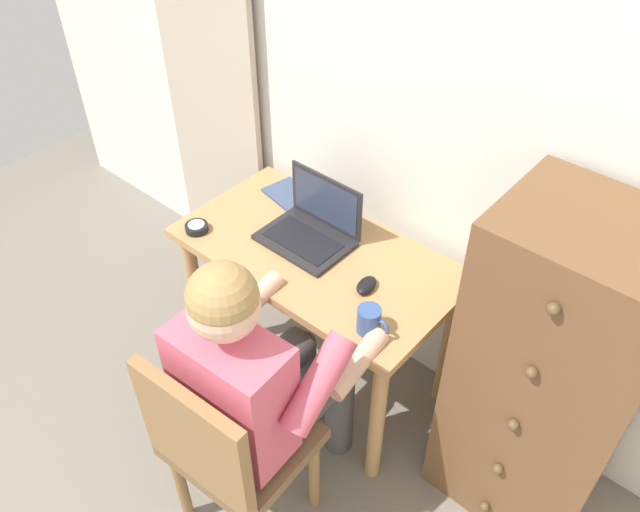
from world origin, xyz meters
The scene contains 11 objects.
wall_back centered at (0.00, 2.20, 1.25)m, with size 4.80×0.05×2.50m, color silver.
curtain_panel centered at (-1.12, 2.13, 1.14)m, with size 0.58×0.03×2.28m, color #BCAD99.
desk centered at (-0.24, 1.84, 0.60)m, with size 1.09×0.59×0.71m.
dresser centered at (0.67, 1.92, 0.63)m, with size 0.53×0.47×1.26m.
chair centered at (0.00, 1.12, 0.51)m, with size 0.44×0.42×0.90m.
person_seated centered at (-0.01, 1.30, 0.69)m, with size 0.55×0.60×1.21m.
laptop centered at (-0.31, 1.89, 0.76)m, with size 0.34×0.25×0.24m.
computer_mouse centered at (0.02, 1.80, 0.73)m, with size 0.06×0.10×0.03m, color black.
desk_clock centered at (-0.68, 1.62, 0.73)m, with size 0.09×0.09×0.03m.
notebook_pad centered at (-0.56, 2.03, 0.72)m, with size 0.21×0.15×0.01m, color #3D4C6B.
coffee_mug centered at (0.15, 1.65, 0.76)m, with size 0.12×0.08×0.09m.
Camera 1 is at (0.95, 0.47, 2.28)m, focal length 35.78 mm.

